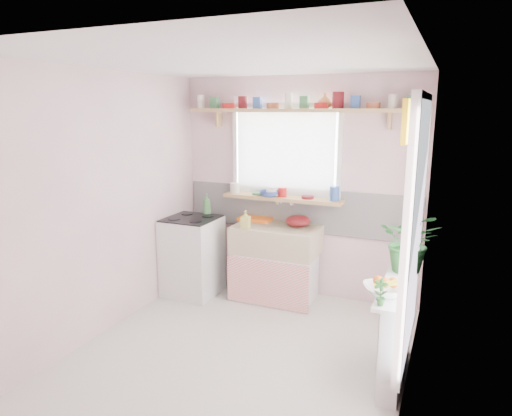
% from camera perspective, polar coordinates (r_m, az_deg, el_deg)
% --- Properties ---
extents(room, '(3.20, 3.20, 3.20)m').
position_cam_1_polar(room, '(4.34, 10.56, 1.92)').
color(room, silver).
rests_on(room, ground).
extents(sink_unit, '(0.95, 0.65, 1.11)m').
position_cam_1_polar(sink_unit, '(5.21, 2.49, -6.80)').
color(sink_unit, white).
rests_on(sink_unit, ground).
extents(cooker, '(0.58, 0.58, 0.93)m').
position_cam_1_polar(cooker, '(5.40, -7.95, -5.91)').
color(cooker, white).
rests_on(cooker, ground).
extents(radiator_ledge, '(0.22, 0.95, 0.78)m').
position_cam_1_polar(radiator_ledge, '(3.93, 17.09, -14.57)').
color(radiator_ledge, white).
rests_on(radiator_ledge, ground).
extents(windowsill, '(1.40, 0.22, 0.04)m').
position_cam_1_polar(windowsill, '(5.20, 3.31, 1.23)').
color(windowsill, tan).
rests_on(windowsill, room).
extents(pine_shelf, '(2.52, 0.24, 0.04)m').
position_cam_1_polar(pine_shelf, '(5.04, 5.04, 12.07)').
color(pine_shelf, tan).
rests_on(pine_shelf, room).
extents(shelf_crockery, '(2.47, 0.11, 0.12)m').
position_cam_1_polar(shelf_crockery, '(5.04, 5.06, 12.92)').
color(shelf_crockery, silver).
rests_on(shelf_crockery, pine_shelf).
extents(sill_crockery, '(1.35, 0.11, 0.12)m').
position_cam_1_polar(sill_crockery, '(5.18, 3.32, 2.06)').
color(sill_crockery, silver).
rests_on(sill_crockery, windowsill).
extents(dish_tray, '(0.39, 0.30, 0.04)m').
position_cam_1_polar(dish_tray, '(5.40, 0.02, -1.29)').
color(dish_tray, orange).
rests_on(dish_tray, sink_unit).
extents(colander, '(0.31, 0.31, 0.13)m').
position_cam_1_polar(colander, '(5.10, 5.29, -1.61)').
color(colander, '#5F1014').
rests_on(colander, sink_unit).
extents(jade_plant, '(0.50, 0.44, 0.54)m').
position_cam_1_polar(jade_plant, '(4.07, 18.77, -3.96)').
color(jade_plant, '#28642A').
rests_on(jade_plant, radiator_ledge).
extents(fruit_bowl, '(0.40, 0.40, 0.07)m').
position_cam_1_polar(fruit_bowl, '(3.59, 15.73, -9.85)').
color(fruit_bowl, white).
rests_on(fruit_bowl, radiator_ledge).
extents(herb_pot, '(0.11, 0.08, 0.20)m').
position_cam_1_polar(herb_pot, '(3.38, 15.29, -10.12)').
color(herb_pot, '#2B6629').
rests_on(herb_pot, radiator_ledge).
extents(soap_bottle_sink, '(0.10, 0.10, 0.20)m').
position_cam_1_polar(soap_bottle_sink, '(5.00, -1.31, -1.43)').
color(soap_bottle_sink, '#D4CF5E').
rests_on(soap_bottle_sink, sink_unit).
extents(sill_cup, '(0.14, 0.14, 0.10)m').
position_cam_1_polar(sill_cup, '(5.17, 1.93, 1.94)').
color(sill_cup, white).
rests_on(sill_cup, windowsill).
extents(sill_bowl, '(0.25, 0.25, 0.07)m').
position_cam_1_polar(sill_bowl, '(5.18, 1.65, 1.81)').
color(sill_bowl, '#324EA5').
rests_on(sill_bowl, windowsill).
extents(shelf_vase, '(0.16, 0.16, 0.16)m').
position_cam_1_polar(shelf_vase, '(5.01, 8.59, 13.11)').
color(shelf_vase, '#B56937').
rests_on(shelf_vase, pine_shelf).
extents(cooker_bottle, '(0.13, 0.13, 0.25)m').
position_cam_1_polar(cooker_bottle, '(5.39, -6.19, 0.48)').
color(cooker_bottle, '#428544').
rests_on(cooker_bottle, cooker).
extents(fruit, '(0.20, 0.14, 0.10)m').
position_cam_1_polar(fruit, '(3.58, 15.89, -8.92)').
color(fruit, orange).
rests_on(fruit, fruit_bowl).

